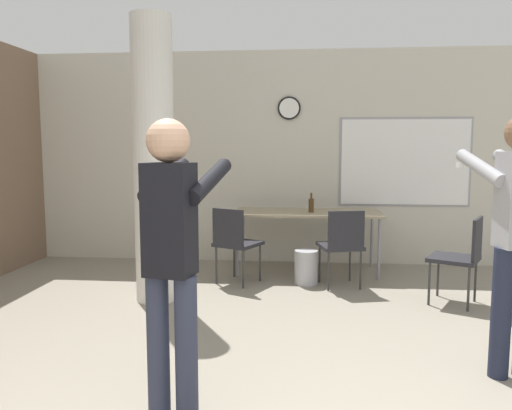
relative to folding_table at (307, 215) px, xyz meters
name	(u,v)px	position (x,y,z in m)	size (l,w,h in m)	color
wall_back	(293,158)	(-0.20, 0.57, 0.69)	(8.00, 0.15, 2.80)	beige
support_pillar	(154,161)	(-1.53, -1.31, 0.69)	(0.40, 0.40, 2.80)	silver
folding_table	(307,215)	(0.00, 0.00, 0.00)	(1.79, 0.76, 0.76)	tan
bottle_on_table	(311,205)	(0.05, -0.09, 0.14)	(0.06, 0.06, 0.24)	#4C3319
waste_bin	(306,267)	(-0.01, -0.58, -0.52)	(0.26, 0.26, 0.38)	#B2B2B7
chair_table_right	(342,242)	(0.38, -0.70, -0.20)	(0.53, 0.53, 0.87)	#232328
chair_mid_room	(462,254)	(1.49, -1.20, -0.20)	(0.59, 0.59, 0.87)	#232328
chair_table_left	(235,240)	(-0.81, -0.66, -0.20)	(0.59, 0.59, 0.87)	#232328
person_playing_front	(172,248)	(-0.76, -3.53, 0.28)	(0.45, 0.68, 1.69)	#2D3347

